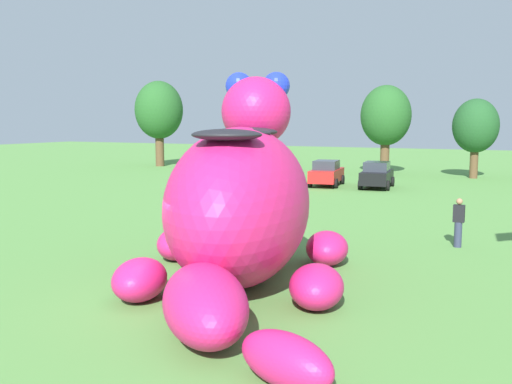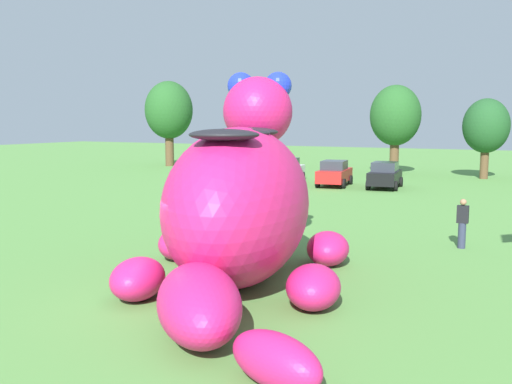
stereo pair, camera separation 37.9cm
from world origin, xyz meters
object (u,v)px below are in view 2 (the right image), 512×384
(car_red, at_px, (334,173))
(spectator_near_inflatable, at_px, (269,187))
(giant_inflatable_creature, at_px, (240,202))
(car_white, at_px, (286,170))
(spectator_mid_field, at_px, (462,224))
(car_black, at_px, (385,175))
(car_silver, at_px, (240,169))

(car_red, xyz_separation_m, spectator_near_inflatable, (-0.41, -9.26, -0.01))
(giant_inflatable_creature, relative_size, car_white, 2.46)
(giant_inflatable_creature, bearing_deg, spectator_near_inflatable, 112.37)
(spectator_near_inflatable, bearing_deg, car_white, 109.04)
(spectator_mid_field, bearing_deg, spectator_near_inflatable, 147.74)
(giant_inflatable_creature, relative_size, car_black, 2.48)
(giant_inflatable_creature, distance_m, spectator_mid_field, 8.58)
(spectator_mid_field, bearing_deg, car_black, 112.66)
(car_white, bearing_deg, spectator_near_inflatable, -70.96)
(giant_inflatable_creature, xyz_separation_m, car_black, (-1.81, 23.01, -1.30))
(car_black, bearing_deg, spectator_near_inflatable, -111.64)
(car_silver, distance_m, spectator_mid_field, 23.94)
(car_silver, distance_m, spectator_near_inflatable, 11.99)
(car_black, bearing_deg, car_red, -176.28)
(giant_inflatable_creature, height_order, car_white, giant_inflatable_creature)
(car_red, distance_m, spectator_mid_field, 18.80)
(spectator_near_inflatable, height_order, spectator_mid_field, same)
(car_red, bearing_deg, giant_inflatable_creature, -77.26)
(car_black, xyz_separation_m, spectator_near_inflatable, (-3.76, -9.48, -0.01))
(car_white, distance_m, car_black, 7.31)
(car_red, bearing_deg, car_silver, 176.44)
(car_silver, bearing_deg, car_black, -1.30)
(giant_inflatable_creature, relative_size, car_red, 2.46)
(car_black, distance_m, spectator_mid_field, 17.44)
(giant_inflatable_creature, relative_size, car_silver, 2.53)
(giant_inflatable_creature, height_order, car_red, giant_inflatable_creature)
(spectator_near_inflatable, bearing_deg, car_red, 87.45)
(car_white, xyz_separation_m, spectator_mid_field, (14.00, -16.80, -0.01))
(car_silver, height_order, car_black, same)
(car_white, height_order, car_red, same)
(car_silver, height_order, spectator_near_inflatable, car_silver)
(car_black, bearing_deg, car_white, 174.47)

